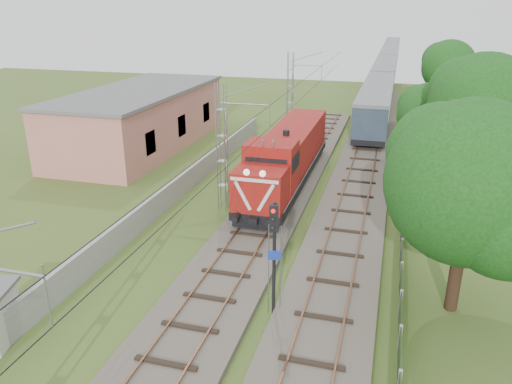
% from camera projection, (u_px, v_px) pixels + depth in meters
% --- Properties ---
extents(ground, '(140.00, 140.00, 0.00)m').
position_uv_depth(ground, '(196.00, 325.00, 20.44)').
color(ground, '#405921').
rests_on(ground, ground).
extents(track_main, '(4.20, 70.00, 0.45)m').
position_uv_depth(track_main, '(246.00, 246.00, 26.67)').
color(track_main, '#6B6054').
rests_on(track_main, ground).
extents(track_side, '(4.20, 80.00, 0.45)m').
position_uv_depth(track_side, '(360.00, 178.00, 37.11)').
color(track_side, '#6B6054').
rests_on(track_side, ground).
extents(catenary, '(3.31, 70.00, 8.00)m').
position_uv_depth(catenary, '(223.00, 148.00, 30.54)').
color(catenary, gray).
rests_on(catenary, ground).
extents(boundary_wall, '(0.25, 40.00, 1.50)m').
position_uv_depth(boundary_wall, '(173.00, 192.00, 32.61)').
color(boundary_wall, '#9E9E99').
rests_on(boundary_wall, ground).
extents(station_building, '(8.40, 20.40, 5.22)m').
position_uv_depth(station_building, '(141.00, 118.00, 44.88)').
color(station_building, tan).
rests_on(station_building, ground).
extents(fence, '(0.12, 32.00, 1.20)m').
position_uv_depth(fence, '(400.00, 302.00, 20.90)').
color(fence, black).
rests_on(fence, ground).
extents(locomotive, '(3.03, 17.30, 4.39)m').
position_uv_depth(locomotive, '(287.00, 156.00, 35.09)').
color(locomotive, black).
rests_on(locomotive, ground).
extents(coach_rake, '(3.11, 92.76, 3.59)m').
position_uv_depth(coach_rake, '(387.00, 64.00, 84.49)').
color(coach_rake, black).
rests_on(coach_rake, ground).
extents(signal_post, '(0.55, 0.44, 5.10)m').
position_uv_depth(signal_post, '(274.00, 240.00, 19.87)').
color(signal_post, black).
rests_on(signal_post, ground).
extents(tree_a, '(7.02, 6.68, 9.10)m').
position_uv_depth(tree_a, '(472.00, 185.00, 19.50)').
color(tree_a, '#3D2419').
rests_on(tree_a, ground).
extents(tree_b, '(7.34, 6.99, 9.52)m').
position_uv_depth(tree_b, '(484.00, 108.00, 32.55)').
color(tree_b, '#3D2419').
rests_on(tree_b, ground).
extents(tree_c, '(5.25, 5.00, 6.80)m').
position_uv_depth(tree_c, '(431.00, 116.00, 38.15)').
color(tree_c, '#3D2419').
rests_on(tree_c, ground).
extents(tree_d, '(6.52, 6.21, 8.45)m').
position_uv_depth(tree_d, '(449.00, 67.00, 58.52)').
color(tree_d, '#3D2419').
rests_on(tree_d, ground).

